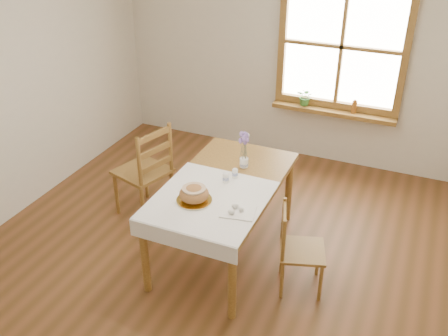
% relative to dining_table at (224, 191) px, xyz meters
% --- Properties ---
extents(ground, '(5.00, 5.00, 0.00)m').
position_rel_dining_table_xyz_m(ground, '(0.00, -0.30, -0.66)').
color(ground, brown).
rests_on(ground, ground).
extents(room_walls, '(4.60, 5.10, 2.65)m').
position_rel_dining_table_xyz_m(room_walls, '(0.00, -0.30, 1.04)').
color(room_walls, beige).
rests_on(room_walls, ground).
extents(window, '(1.46, 0.08, 1.46)m').
position_rel_dining_table_xyz_m(window, '(0.50, 2.17, 0.79)').
color(window, olive).
rests_on(window, ground).
extents(window_sill, '(1.46, 0.20, 0.05)m').
position_rel_dining_table_xyz_m(window_sill, '(0.50, 2.10, 0.03)').
color(window_sill, olive).
rests_on(window_sill, ground).
extents(dining_table, '(0.90, 1.60, 0.75)m').
position_rel_dining_table_xyz_m(dining_table, '(0.00, 0.00, 0.00)').
color(dining_table, olive).
rests_on(dining_table, ground).
extents(table_linen, '(0.91, 0.99, 0.01)m').
position_rel_dining_table_xyz_m(table_linen, '(0.00, -0.30, 0.09)').
color(table_linen, white).
rests_on(table_linen, dining_table).
extents(chair_left, '(0.62, 0.60, 1.02)m').
position_rel_dining_table_xyz_m(chair_left, '(-1.02, 0.27, -0.15)').
color(chair_left, olive).
rests_on(chair_left, ground).
extents(chair_right, '(0.48, 0.47, 0.79)m').
position_rel_dining_table_xyz_m(chair_right, '(0.79, -0.18, -0.27)').
color(chair_right, olive).
rests_on(chair_right, ground).
extents(bread_plate, '(0.30, 0.30, 0.02)m').
position_rel_dining_table_xyz_m(bread_plate, '(-0.10, -0.38, 0.10)').
color(bread_plate, white).
rests_on(bread_plate, table_linen).
extents(bread_loaf, '(0.24, 0.24, 0.13)m').
position_rel_dining_table_xyz_m(bread_loaf, '(-0.10, -0.38, 0.18)').
color(bread_loaf, '#A3643A').
rests_on(bread_loaf, bread_plate).
extents(egg_napkin, '(0.31, 0.27, 0.01)m').
position_rel_dining_table_xyz_m(egg_napkin, '(0.29, -0.38, 0.10)').
color(egg_napkin, white).
rests_on(egg_napkin, table_linen).
extents(eggs, '(0.24, 0.22, 0.05)m').
position_rel_dining_table_xyz_m(eggs, '(0.29, -0.38, 0.13)').
color(eggs, silver).
rests_on(eggs, egg_napkin).
extents(salt_shaker, '(0.07, 0.07, 0.10)m').
position_rel_dining_table_xyz_m(salt_shaker, '(0.02, -0.00, 0.15)').
color(salt_shaker, white).
rests_on(salt_shaker, table_linen).
extents(pepper_shaker, '(0.06, 0.06, 0.10)m').
position_rel_dining_table_xyz_m(pepper_shaker, '(0.06, 0.10, 0.14)').
color(pepper_shaker, white).
rests_on(pepper_shaker, table_linen).
extents(flower_vase, '(0.10, 0.10, 0.09)m').
position_rel_dining_table_xyz_m(flower_vase, '(0.06, 0.33, 0.13)').
color(flower_vase, white).
rests_on(flower_vase, dining_table).
extents(lavender_bouquet, '(0.14, 0.14, 0.27)m').
position_rel_dining_table_xyz_m(lavender_bouquet, '(0.06, 0.33, 0.31)').
color(lavender_bouquet, '#7F61AC').
rests_on(lavender_bouquet, flower_vase).
extents(potted_plant, '(0.23, 0.25, 0.17)m').
position_rel_dining_table_xyz_m(potted_plant, '(0.15, 2.10, 0.13)').
color(potted_plant, '#3A752E').
rests_on(potted_plant, window_sill).
extents(amber_bottle, '(0.07, 0.07, 0.16)m').
position_rel_dining_table_xyz_m(amber_bottle, '(0.74, 2.10, 0.13)').
color(amber_bottle, '#98561C').
rests_on(amber_bottle, window_sill).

